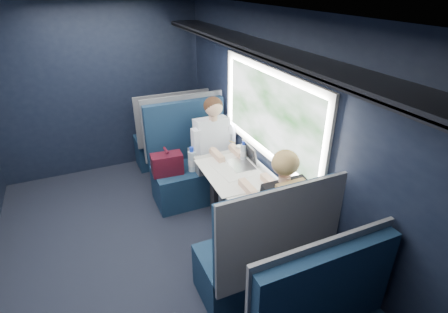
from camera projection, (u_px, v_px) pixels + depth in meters
name	position (u px, v px, depth m)	size (l,w,h in m)	color
ground	(143.00, 257.00, 3.54)	(2.80, 4.20, 0.01)	black
room_shell	(127.00, 119.00, 2.87)	(3.00, 4.40, 2.40)	black
table	(236.00, 179.00, 3.61)	(0.62, 1.00, 0.74)	#54565E
seat_bay_near	(191.00, 166.00, 4.35)	(1.05, 0.62, 1.26)	#0B1B32
seat_bay_far	(261.00, 257.00, 2.95)	(1.04, 0.62, 1.26)	#0B1B32
seat_row_front	(171.00, 139.00, 5.12)	(1.04, 0.51, 1.16)	#0B1B32
man	(215.00, 146.00, 4.18)	(0.53, 0.56, 1.32)	black
woman	(278.00, 209.00, 3.03)	(0.53, 0.56, 1.32)	black
papers	(232.00, 172.00, 3.57)	(0.55, 0.80, 0.01)	white
laptop	(245.00, 159.00, 3.69)	(0.25, 0.32, 0.23)	silver
bottle_small	(243.00, 152.00, 3.77)	(0.07, 0.07, 0.22)	silver
cup	(239.00, 150.00, 3.94)	(0.07, 0.07, 0.09)	white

